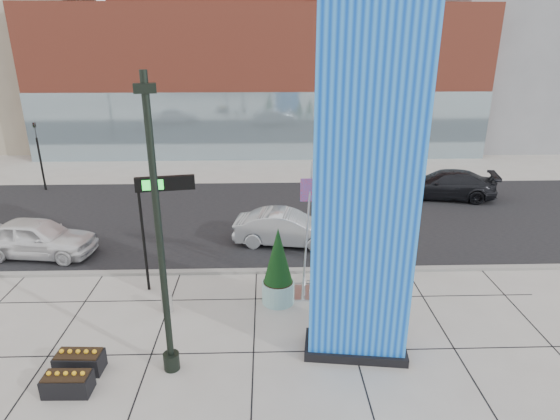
{
  "coord_description": "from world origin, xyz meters",
  "views": [
    {
      "loc": [
        1.44,
        -12.49,
        8.76
      ],
      "look_at": [
        1.87,
        2.0,
        3.37
      ],
      "focal_mm": 30.0,
      "sensor_mm": 36.0,
      "label": 1
    }
  ],
  "objects_px": {
    "lamp_post": "(162,263)",
    "overhead_street_sign": "(160,195)",
    "public_art_sculpture": "(326,262)",
    "car_white_west": "(37,238)",
    "concrete_bollard": "(167,302)",
    "blue_pylon": "(365,200)",
    "car_silver_mid": "(287,228)"
  },
  "relations": [
    {
      "from": "lamp_post",
      "to": "overhead_street_sign",
      "type": "xyz_separation_m",
      "value": [
        -0.94,
        4.44,
        0.38
      ]
    },
    {
      "from": "public_art_sculpture",
      "to": "car_white_west",
      "type": "distance_m",
      "value": 12.27
    },
    {
      "from": "lamp_post",
      "to": "car_white_west",
      "type": "relative_size",
      "value": 1.68
    },
    {
      "from": "concrete_bollard",
      "to": "blue_pylon",
      "type": "bearing_deg",
      "value": -21.34
    },
    {
      "from": "blue_pylon",
      "to": "car_white_west",
      "type": "bearing_deg",
      "value": 158.25
    },
    {
      "from": "blue_pylon",
      "to": "car_silver_mid",
      "type": "bearing_deg",
      "value": 109.85
    },
    {
      "from": "concrete_bollard",
      "to": "car_silver_mid",
      "type": "distance_m",
      "value": 6.86
    },
    {
      "from": "lamp_post",
      "to": "concrete_bollard",
      "type": "distance_m",
      "value": 4.23
    },
    {
      "from": "blue_pylon",
      "to": "concrete_bollard",
      "type": "relative_size",
      "value": 13.59
    },
    {
      "from": "lamp_post",
      "to": "car_white_west",
      "type": "distance_m",
      "value": 10.48
    },
    {
      "from": "overhead_street_sign",
      "to": "car_white_west",
      "type": "distance_m",
      "value": 7.31
    },
    {
      "from": "public_art_sculpture",
      "to": "overhead_street_sign",
      "type": "height_order",
      "value": "public_art_sculpture"
    },
    {
      "from": "public_art_sculpture",
      "to": "car_silver_mid",
      "type": "distance_m",
      "value": 4.59
    },
    {
      "from": "public_art_sculpture",
      "to": "car_white_west",
      "type": "height_order",
      "value": "public_art_sculpture"
    },
    {
      "from": "car_white_west",
      "to": "car_silver_mid",
      "type": "xyz_separation_m",
      "value": [
        10.53,
        0.86,
        -0.06
      ]
    },
    {
      "from": "blue_pylon",
      "to": "car_white_west",
      "type": "distance_m",
      "value": 14.54
    },
    {
      "from": "blue_pylon",
      "to": "lamp_post",
      "type": "bearing_deg",
      "value": -165.88
    },
    {
      "from": "lamp_post",
      "to": "overhead_street_sign",
      "type": "distance_m",
      "value": 4.55
    },
    {
      "from": "car_white_west",
      "to": "car_silver_mid",
      "type": "height_order",
      "value": "car_white_west"
    },
    {
      "from": "lamp_post",
      "to": "public_art_sculpture",
      "type": "distance_m",
      "value": 6.5
    },
    {
      "from": "blue_pylon",
      "to": "overhead_street_sign",
      "type": "relative_size",
      "value": 2.29
    },
    {
      "from": "lamp_post",
      "to": "car_silver_mid",
      "type": "xyz_separation_m",
      "value": [
        3.58,
        8.3,
        -2.54
      ]
    },
    {
      "from": "overhead_street_sign",
      "to": "car_white_west",
      "type": "relative_size",
      "value": 0.89
    },
    {
      "from": "blue_pylon",
      "to": "overhead_street_sign",
      "type": "height_order",
      "value": "blue_pylon"
    },
    {
      "from": "concrete_bollard",
      "to": "car_silver_mid",
      "type": "bearing_deg",
      "value": 51.35
    },
    {
      "from": "concrete_bollard",
      "to": "overhead_street_sign",
      "type": "bearing_deg",
      "value": 99.11
    },
    {
      "from": "lamp_post",
      "to": "overhead_street_sign",
      "type": "relative_size",
      "value": 1.88
    },
    {
      "from": "concrete_bollard",
      "to": "lamp_post",
      "type": "bearing_deg",
      "value": -76.66
    },
    {
      "from": "overhead_street_sign",
      "to": "car_white_west",
      "type": "xyz_separation_m",
      "value": [
        -6.02,
        3.0,
        -2.86
      ]
    },
    {
      "from": "public_art_sculpture",
      "to": "car_white_west",
      "type": "xyz_separation_m",
      "value": [
        -11.74,
        3.53,
        -0.48
      ]
    },
    {
      "from": "car_silver_mid",
      "to": "car_white_west",
      "type": "bearing_deg",
      "value": 103.6
    },
    {
      "from": "blue_pylon",
      "to": "car_white_west",
      "type": "height_order",
      "value": "blue_pylon"
    }
  ]
}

